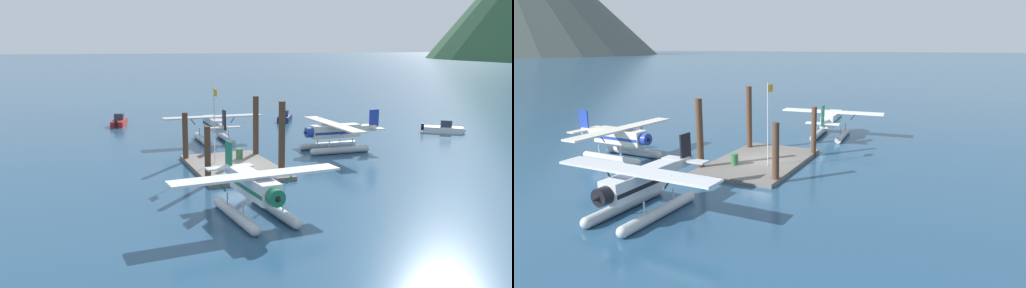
% 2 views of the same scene
% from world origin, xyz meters
% --- Properties ---
extents(ground_plane, '(1200.00, 1200.00, 0.00)m').
position_xyz_m(ground_plane, '(0.00, 0.00, 0.00)').
color(ground_plane, navy).
extents(dock_platform, '(10.54, 6.67, 0.30)m').
position_xyz_m(dock_platform, '(0.00, 0.00, 0.15)').
color(dock_platform, '#66605B').
rests_on(dock_platform, ground).
extents(piling_near_left, '(0.49, 0.49, 4.27)m').
position_xyz_m(piling_near_left, '(-3.96, -3.07, 2.14)').
color(piling_near_left, '#4C3323').
rests_on(piling_near_left, ground).
extents(piling_near_right, '(0.45, 0.45, 4.26)m').
position_xyz_m(piling_near_right, '(3.98, -3.19, 2.13)').
color(piling_near_right, '#4C3323').
rests_on(piling_near_right, ground).
extents(piling_far_left, '(0.52, 0.52, 5.50)m').
position_xyz_m(piling_far_left, '(-3.58, 3.28, 2.75)').
color(piling_far_left, '#4C3323').
rests_on(piling_far_left, ground).
extents(piling_far_right, '(0.51, 0.51, 5.79)m').
position_xyz_m(piling_far_right, '(3.57, 2.76, 2.89)').
color(piling_far_right, '#4C3323').
rests_on(piling_far_right, ground).
extents(flagpole, '(0.95, 0.10, 6.33)m').
position_xyz_m(flagpole, '(-1.08, -1.24, 4.22)').
color(flagpole, silver).
rests_on(flagpole, dock_platform).
extents(fuel_drum, '(0.62, 0.62, 0.88)m').
position_xyz_m(fuel_drum, '(-2.06, 1.20, 0.74)').
color(fuel_drum, '#33663D').
rests_on(fuel_drum, dock_platform).
extents(seaplane_white_stbd_aft, '(7.97, 10.47, 3.84)m').
position_xyz_m(seaplane_white_stbd_aft, '(12.00, -2.50, 1.58)').
color(seaplane_white_stbd_aft, '#B7BABF').
rests_on(seaplane_white_stbd_aft, ground).
extents(seaplane_cream_bow_left, '(10.44, 7.98, 3.84)m').
position_xyz_m(seaplane_cream_bow_left, '(-3.42, 11.21, 1.58)').
color(seaplane_cream_bow_left, '#B7BABF').
rests_on(seaplane_cream_bow_left, ground).
extents(seaplane_silver_port_fwd, '(7.98, 10.43, 3.84)m').
position_xyz_m(seaplane_silver_port_fwd, '(-11.97, 1.68, 1.58)').
color(seaplane_silver_port_fwd, '#B7BABF').
rests_on(seaplane_silver_port_fwd, ground).
extents(boat_white_open_north, '(3.73, 4.26, 1.50)m').
position_xyz_m(boat_white_open_north, '(-8.22, 28.18, 0.49)').
color(boat_white_open_north, silver).
rests_on(boat_white_open_north, ground).
extents(boat_navy_open_west, '(4.37, 3.45, 1.50)m').
position_xyz_m(boat_navy_open_west, '(-23.15, 14.56, 0.49)').
color(boat_navy_open_west, navy).
rests_on(boat_navy_open_west, ground).
extents(boat_red_open_sw, '(4.79, 2.49, 1.50)m').
position_xyz_m(boat_red_open_sw, '(-27.02, -6.50, 0.49)').
color(boat_red_open_sw, '#B2231E').
rests_on(boat_red_open_sw, ground).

